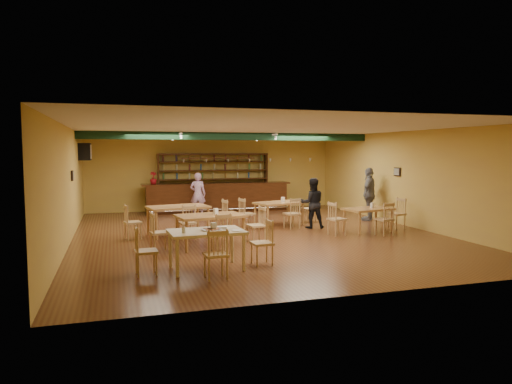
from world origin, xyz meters
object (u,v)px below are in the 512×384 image
object	(u,v)px
dining_table_a	(178,221)
patron_right_a	(312,203)
near_table	(206,250)
dining_table_b	(279,214)
dining_table_c	(210,231)
dining_table_d	(368,220)
patron_bar	(198,194)
bar_counter	(217,197)

from	to	relation	value
dining_table_a	patron_right_a	distance (m)	4.14
patron_right_a	near_table	bearing A→B (deg)	56.62
dining_table_a	patron_right_a	world-z (taller)	patron_right_a
dining_table_b	dining_table_c	world-z (taller)	dining_table_c
dining_table_a	dining_table_d	xyz separation A→B (m)	(5.43, -1.06, -0.06)
patron_bar	patron_right_a	world-z (taller)	patron_bar
dining_table_c	dining_table_d	xyz separation A→B (m)	(4.89, 0.84, -0.05)
bar_counter	dining_table_a	bearing A→B (deg)	-114.49
dining_table_a	dining_table_c	distance (m)	1.97
dining_table_d	patron_bar	xyz separation A→B (m)	(-4.20, 4.95, 0.44)
dining_table_a	dining_table_d	distance (m)	5.54
bar_counter	patron_right_a	size ratio (longest dim) A/B	3.75
dining_table_d	dining_table_a	bearing A→B (deg)	157.55
dining_table_a	near_table	bearing A→B (deg)	-100.49
dining_table_b	dining_table_a	bearing A→B (deg)	179.23
bar_counter	patron_bar	world-z (taller)	patron_bar
bar_counter	dining_table_b	world-z (taller)	bar_counter
patron_bar	patron_right_a	bearing A→B (deg)	144.55
dining_table_c	patron_bar	xyz separation A→B (m)	(0.70, 5.79, 0.39)
patron_bar	dining_table_d	bearing A→B (deg)	148.07
bar_counter	dining_table_a	world-z (taller)	bar_counter
bar_counter	patron_bar	distance (m)	1.25
dining_table_d	near_table	world-z (taller)	near_table
dining_table_a	dining_table_b	world-z (taller)	dining_table_a
dining_table_c	near_table	size ratio (longest dim) A/B	1.09
dining_table_d	patron_bar	world-z (taller)	patron_bar
near_table	patron_right_a	distance (m)	5.78
bar_counter	dining_table_d	distance (m)	6.65
dining_table_b	dining_table_c	distance (m)	3.90
dining_table_a	patron_bar	world-z (taller)	patron_bar
bar_counter	near_table	xyz separation A→B (m)	(-2.11, -8.76, -0.17)
patron_right_a	patron_bar	bearing A→B (deg)	-41.49
bar_counter	dining_table_b	size ratio (longest dim) A/B	3.87
dining_table_b	patron_right_a	world-z (taller)	patron_right_a
dining_table_a	patron_right_a	bearing A→B (deg)	-10.62
dining_table_a	patron_bar	xyz separation A→B (m)	(1.24, 3.89, 0.38)
dining_table_a	dining_table_c	xyz separation A→B (m)	(0.54, -1.90, -0.01)
patron_right_a	bar_counter	bearing A→B (deg)	-55.37
dining_table_c	patron_right_a	bearing A→B (deg)	19.82
dining_table_b	patron_right_a	xyz separation A→B (m)	(0.80, -0.80, 0.40)
dining_table_a	dining_table_b	size ratio (longest dim) A/B	1.10
dining_table_c	patron_bar	world-z (taller)	patron_bar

